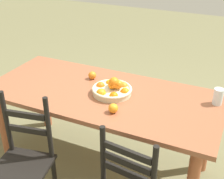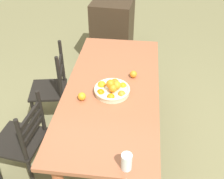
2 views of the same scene
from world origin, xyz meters
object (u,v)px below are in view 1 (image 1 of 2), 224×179
(chair_by_cabinet, at_px, (24,165))
(fruit_bowl, at_px, (112,89))
(orange_loose_1, at_px, (92,75))
(orange_loose_0, at_px, (113,108))
(dining_table, at_px, (102,104))
(drinking_glass, at_px, (218,97))

(chair_by_cabinet, height_order, fruit_bowl, chair_by_cabinet)
(chair_by_cabinet, bearing_deg, fruit_bowl, 52.10)
(orange_loose_1, bearing_deg, orange_loose_0, 133.17)
(orange_loose_0, bearing_deg, orange_loose_1, -46.83)
(orange_loose_0, bearing_deg, fruit_bowl, -63.93)
(dining_table, xyz_separation_m, drinking_glass, (-0.88, -0.20, 0.18))
(orange_loose_0, height_order, orange_loose_1, orange_loose_0)
(orange_loose_1, bearing_deg, dining_table, 135.72)
(fruit_bowl, distance_m, orange_loose_0, 0.28)
(orange_loose_0, bearing_deg, dining_table, -48.95)
(chair_by_cabinet, relative_size, orange_loose_0, 13.46)
(chair_by_cabinet, relative_size, drinking_glass, 7.49)
(dining_table, relative_size, orange_loose_0, 27.00)
(dining_table, xyz_separation_m, orange_loose_1, (0.19, -0.19, 0.15))
(fruit_bowl, bearing_deg, orange_loose_0, 116.07)
(dining_table, distance_m, chair_by_cabinet, 0.79)
(fruit_bowl, relative_size, orange_loose_0, 4.54)
(dining_table, height_order, fruit_bowl, fruit_bowl)
(orange_loose_0, relative_size, drinking_glass, 0.56)
(orange_loose_0, xyz_separation_m, orange_loose_1, (0.40, -0.43, -0.00))
(chair_by_cabinet, relative_size, orange_loose_1, 13.76)
(chair_by_cabinet, xyz_separation_m, drinking_glass, (-1.17, -0.91, 0.38))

